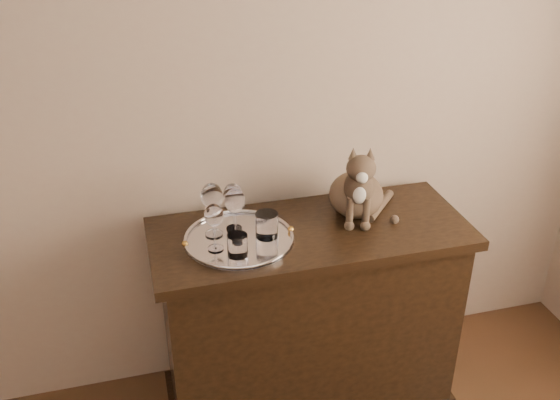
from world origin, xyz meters
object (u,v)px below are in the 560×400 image
(tray, at_px, (239,240))
(tumbler_b, at_px, (237,245))
(wine_glass_b, at_px, (233,207))
(sideboard, at_px, (308,319))
(wine_glass_c, at_px, (215,227))
(wine_glass_a, at_px, (213,210))
(tumbler_c, at_px, (267,225))
(cat, at_px, (357,176))
(wine_glass_d, at_px, (235,214))

(tray, height_order, tumbler_b, tumbler_b)
(wine_glass_b, bearing_deg, tumbler_b, -97.11)
(sideboard, xyz_separation_m, wine_glass_c, (-0.37, -0.05, 0.52))
(wine_glass_b, bearing_deg, wine_glass_a, -166.79)
(tumbler_c, xyz_separation_m, cat, (0.38, 0.09, 0.11))
(tray, height_order, tumbler_c, tumbler_c)
(wine_glass_a, distance_m, cat, 0.57)
(tray, bearing_deg, wine_glass_b, 92.93)
(tray, height_order, wine_glass_d, wine_glass_d)
(wine_glass_a, height_order, tumbler_c, wine_glass_a)
(sideboard, relative_size, wine_glass_b, 6.38)
(wine_glass_a, distance_m, tumbler_b, 0.18)
(sideboard, relative_size, cat, 3.72)
(wine_glass_c, xyz_separation_m, wine_glass_d, (0.09, 0.06, 0.01))
(wine_glass_b, bearing_deg, tumbler_c, -37.05)
(wine_glass_d, bearing_deg, tumbler_b, -98.89)
(cat, bearing_deg, wine_glass_d, -154.76)
(tumbler_b, bearing_deg, sideboard, 20.68)
(tumbler_c, bearing_deg, tumbler_b, -143.20)
(sideboard, height_order, tray, tray)
(sideboard, xyz_separation_m, wine_glass_d, (-0.28, 0.01, 0.53))
(wine_glass_c, relative_size, tumbler_b, 2.21)
(tumbler_c, bearing_deg, sideboard, 6.02)
(wine_glass_b, height_order, tumbler_b, wine_glass_b)
(wine_glass_a, xyz_separation_m, wine_glass_c, (-0.01, -0.10, -0.01))
(wine_glass_a, relative_size, wine_glass_b, 1.11)
(sideboard, height_order, tumbler_b, tumbler_b)
(tumbler_b, relative_size, cat, 0.25)
(wine_glass_b, relative_size, tumbler_c, 2.00)
(tray, height_order, wine_glass_a, wine_glass_a)
(sideboard, height_order, wine_glass_b, wine_glass_b)
(wine_glass_c, bearing_deg, tumbler_b, -41.10)
(tray, distance_m, tumbler_b, 0.11)
(wine_glass_b, height_order, cat, cat)
(cat, bearing_deg, wine_glass_b, -161.29)
(wine_glass_b, bearing_deg, cat, 1.51)
(tumbler_c, height_order, cat, cat)
(sideboard, height_order, wine_glass_d, wine_glass_d)
(wine_glass_b, xyz_separation_m, wine_glass_c, (-0.09, -0.12, -0.00))
(wine_glass_c, bearing_deg, wine_glass_a, 83.95)
(wine_glass_b, distance_m, tumbler_b, 0.18)
(tumbler_b, height_order, cat, cat)
(tray, relative_size, wine_glass_c, 2.23)
(tray, xyz_separation_m, wine_glass_b, (-0.00, 0.07, 0.10))
(sideboard, bearing_deg, wine_glass_b, 167.59)
(wine_glass_d, relative_size, tumbler_b, 2.41)
(tumbler_c, bearing_deg, cat, 13.74)
(tray, distance_m, wine_glass_d, 0.10)
(tumbler_b, bearing_deg, wine_glass_d, 81.11)
(wine_glass_c, bearing_deg, wine_glass_d, 35.06)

